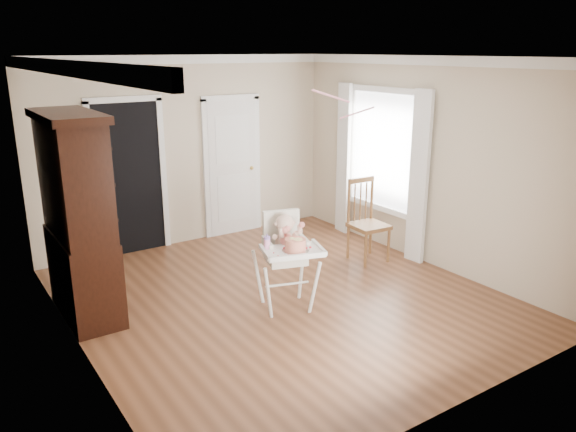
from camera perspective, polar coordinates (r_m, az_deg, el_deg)
floor at (r=6.60m, az=-0.50°, el=-8.31°), size 5.00×5.00×0.00m
ceiling at (r=5.98m, az=-0.56°, el=15.86°), size 5.00×5.00×0.00m
wall_back at (r=8.31m, az=-10.09°, el=6.47°), size 4.50×0.00×4.50m
wall_left at (r=5.30m, az=-21.30°, el=-0.20°), size 0.00×5.00×5.00m
wall_right at (r=7.59m, az=13.88°, el=5.28°), size 0.00×5.00×5.00m
crown_molding at (r=5.98m, az=-0.56°, el=15.28°), size 4.50×5.00×0.12m
doorway at (r=8.03m, az=-15.84°, el=3.98°), size 1.06×0.05×2.22m
closet_door at (r=8.65m, az=-5.67°, el=4.84°), size 0.96×0.09×2.13m
window_right at (r=8.10m, az=9.34°, el=5.79°), size 0.13×1.84×2.30m
high_chair at (r=6.10m, az=-0.23°, el=-3.47°), size 0.83×0.93×1.11m
baby at (r=6.08m, az=-0.29°, el=-2.04°), size 0.30×0.29×0.47m
cake at (r=5.81m, az=0.76°, el=-2.95°), size 0.28×0.28×0.13m
sippy_cup at (r=5.87m, az=-2.15°, el=-2.67°), size 0.07×0.07×0.17m
china_cabinet at (r=6.23m, az=-20.52°, el=-0.15°), size 0.58×1.30×2.19m
dining_chair at (r=7.66m, az=8.06°, el=-0.72°), size 0.48×0.48×1.11m
streamer at (r=6.94m, az=4.35°, el=12.07°), size 0.29×0.43×0.15m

